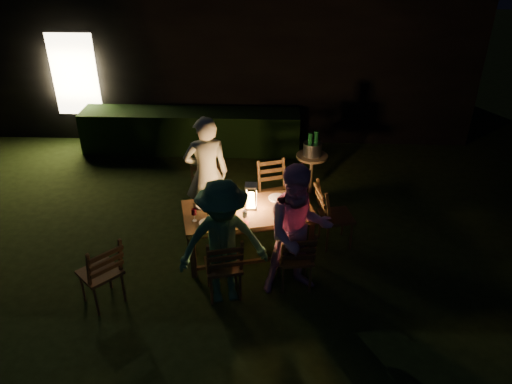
{
  "coord_description": "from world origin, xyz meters",
  "views": [
    {
      "loc": [
        1.17,
        -5.22,
        4.19
      ],
      "look_at": [
        0.91,
        0.63,
        0.85
      ],
      "focal_mm": 35.0,
      "sensor_mm": 36.0,
      "label": 1
    }
  ],
  "objects_px": {
    "person_house_side": "(207,174)",
    "bottle_bucket_b": "(316,145)",
    "side_table": "(312,160)",
    "chair_near_right": "(295,267)",
    "chair_spare": "(103,283)",
    "person_opp_right": "(298,231)",
    "ice_bucket": "(312,149)",
    "chair_far_right": "(275,203)",
    "chair_near_left": "(224,276)",
    "lantern": "(251,198)",
    "dining_table": "(248,215)",
    "person_opp_left": "(223,243)",
    "chair_end": "(334,226)",
    "bottle_table": "(229,203)",
    "chair_far_left": "(209,210)",
    "bottle_bucket_a": "(310,147)"
  },
  "relations": [
    {
      "from": "chair_far_left",
      "to": "bottle_bucket_a",
      "type": "xyz_separation_m",
      "value": [
        1.51,
        1.08,
        0.56
      ]
    },
    {
      "from": "chair_far_right",
      "to": "chair_far_left",
      "type": "bearing_deg",
      "value": -4.75
    },
    {
      "from": "chair_spare",
      "to": "bottle_table",
      "type": "relative_size",
      "value": 3.49
    },
    {
      "from": "person_opp_right",
      "to": "person_opp_left",
      "type": "height_order",
      "value": "person_opp_right"
    },
    {
      "from": "bottle_table",
      "to": "bottle_bucket_b",
      "type": "height_order",
      "value": "bottle_bucket_b"
    },
    {
      "from": "chair_end",
      "to": "lantern",
      "type": "bearing_deg",
      "value": -90.68
    },
    {
      "from": "chair_near_left",
      "to": "chair_far_right",
      "type": "xyz_separation_m",
      "value": [
        0.59,
        1.74,
        0.0
      ]
    },
    {
      "from": "bottle_table",
      "to": "bottle_bucket_b",
      "type": "bearing_deg",
      "value": 56.56
    },
    {
      "from": "person_opp_right",
      "to": "chair_spare",
      "type": "bearing_deg",
      "value": 175.04
    },
    {
      "from": "bottle_table",
      "to": "ice_bucket",
      "type": "height_order",
      "value": "bottle_table"
    },
    {
      "from": "bottle_bucket_b",
      "to": "chair_near_right",
      "type": "bearing_deg",
      "value": -98.52
    },
    {
      "from": "lantern",
      "to": "bottle_bucket_b",
      "type": "height_order",
      "value": "lantern"
    },
    {
      "from": "dining_table",
      "to": "person_opp_left",
      "type": "height_order",
      "value": "person_opp_left"
    },
    {
      "from": "chair_end",
      "to": "person_opp_right",
      "type": "distance_m",
      "value": 1.26
    },
    {
      "from": "chair_near_left",
      "to": "chair_far_left",
      "type": "bearing_deg",
      "value": 89.9
    },
    {
      "from": "chair_far_right",
      "to": "chair_near_left",
      "type": "bearing_deg",
      "value": 52.32
    },
    {
      "from": "bottle_bucket_a",
      "to": "person_house_side",
      "type": "bearing_deg",
      "value": -145.8
    },
    {
      "from": "ice_bucket",
      "to": "bottle_bucket_b",
      "type": "distance_m",
      "value": 0.08
    },
    {
      "from": "person_opp_right",
      "to": "ice_bucket",
      "type": "relative_size",
      "value": 5.72
    },
    {
      "from": "chair_far_left",
      "to": "chair_near_right",
      "type": "bearing_deg",
      "value": 119.94
    },
    {
      "from": "side_table",
      "to": "ice_bucket",
      "type": "relative_size",
      "value": 2.32
    },
    {
      "from": "chair_far_left",
      "to": "ice_bucket",
      "type": "distance_m",
      "value": 1.99
    },
    {
      "from": "chair_far_left",
      "to": "lantern",
      "type": "relative_size",
      "value": 2.82
    },
    {
      "from": "chair_near_right",
      "to": "chair_spare",
      "type": "height_order",
      "value": "chair_spare"
    },
    {
      "from": "person_house_side",
      "to": "chair_near_right",
      "type": "bearing_deg",
      "value": 119.47
    },
    {
      "from": "chair_near_right",
      "to": "person_opp_right",
      "type": "distance_m",
      "value": 0.58
    },
    {
      "from": "chair_near_left",
      "to": "person_opp_right",
      "type": "xyz_separation_m",
      "value": [
        0.89,
        0.17,
        0.57
      ]
    },
    {
      "from": "chair_end",
      "to": "person_house_side",
      "type": "relative_size",
      "value": 0.57
    },
    {
      "from": "person_house_side",
      "to": "bottle_bucket_a",
      "type": "bearing_deg",
      "value": -159.87
    },
    {
      "from": "chair_near_right",
      "to": "person_opp_left",
      "type": "xyz_separation_m",
      "value": [
        -0.86,
        -0.27,
        0.53
      ]
    },
    {
      "from": "person_house_side",
      "to": "bottle_bucket_b",
      "type": "distance_m",
      "value": 1.97
    },
    {
      "from": "person_house_side",
      "to": "bottle_table",
      "type": "bearing_deg",
      "value": 103.71
    },
    {
      "from": "dining_table",
      "to": "chair_near_right",
      "type": "xyz_separation_m",
      "value": [
        0.62,
        -0.64,
        -0.36
      ]
    },
    {
      "from": "chair_near_left",
      "to": "chair_spare",
      "type": "bearing_deg",
      "value": 173.83
    },
    {
      "from": "chair_far_left",
      "to": "bottle_bucket_b",
      "type": "height_order",
      "value": "bottle_bucket_b"
    },
    {
      "from": "person_opp_right",
      "to": "bottle_table",
      "type": "height_order",
      "value": "person_opp_right"
    },
    {
      "from": "ice_bucket",
      "to": "bottle_bucket_b",
      "type": "relative_size",
      "value": 0.94
    },
    {
      "from": "dining_table",
      "to": "chair_end",
      "type": "relative_size",
      "value": 1.87
    },
    {
      "from": "chair_far_left",
      "to": "chair_end",
      "type": "relative_size",
      "value": 0.99
    },
    {
      "from": "ice_bucket",
      "to": "chair_near_right",
      "type": "bearing_deg",
      "value": -97.49
    },
    {
      "from": "chair_near_right",
      "to": "ice_bucket",
      "type": "distance_m",
      "value": 2.47
    },
    {
      "from": "chair_near_right",
      "to": "side_table",
      "type": "xyz_separation_m",
      "value": [
        0.32,
        2.4,
        0.33
      ]
    },
    {
      "from": "chair_far_left",
      "to": "bottle_table",
      "type": "distance_m",
      "value": 0.97
    },
    {
      "from": "side_table",
      "to": "bottle_bucket_b",
      "type": "relative_size",
      "value": 2.17
    },
    {
      "from": "chair_spare",
      "to": "person_opp_left",
      "type": "height_order",
      "value": "person_opp_left"
    },
    {
      "from": "dining_table",
      "to": "side_table",
      "type": "xyz_separation_m",
      "value": [
        0.94,
        1.76,
        -0.03
      ]
    },
    {
      "from": "lantern",
      "to": "person_opp_right",
      "type": "bearing_deg",
      "value": -51.24
    },
    {
      "from": "chair_far_left",
      "to": "person_opp_left",
      "type": "height_order",
      "value": "person_opp_left"
    },
    {
      "from": "person_house_side",
      "to": "person_opp_left",
      "type": "xyz_separation_m",
      "value": [
        0.4,
        -1.59,
        -0.06
      ]
    },
    {
      "from": "ice_bucket",
      "to": "chair_spare",
      "type": "bearing_deg",
      "value": -132.9
    }
  ]
}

